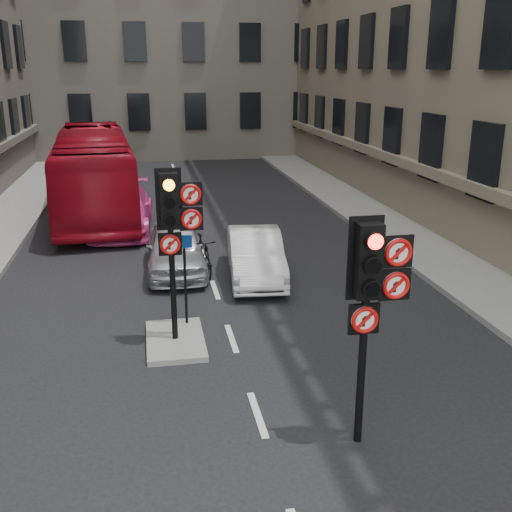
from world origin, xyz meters
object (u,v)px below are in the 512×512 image
object	(u,v)px
signal_near	(372,285)
motorcycle	(203,255)
car_white	(255,255)
car_pink	(121,210)
motorcyclist	(168,241)
car_silver	(176,248)
signal_far	(174,219)
bus_red	(94,172)
info_sign	(185,267)

from	to	relation	value
signal_near	motorcycle	size ratio (longest dim) A/B	1.95
car_white	car_pink	bearing A→B (deg)	128.13
motorcyclist	car_silver	bearing A→B (deg)	112.94
motorcyclist	car_white	bearing A→B (deg)	146.07
signal_far	motorcyclist	distance (m)	5.48
car_silver	bus_red	xyz separation A→B (m)	(-2.72, 7.95, 0.94)
signal_near	info_sign	size ratio (longest dim) A/B	1.75
signal_near	car_pink	size ratio (longest dim) A/B	0.70
car_pink	bus_red	distance (m)	3.35
signal_near	car_silver	size ratio (longest dim) A/B	0.89
car_white	car_pink	size ratio (longest dim) A/B	0.78
car_silver	motorcycle	world-z (taller)	car_silver
motorcyclist	bus_red	bearing A→B (deg)	-74.53
motorcyclist	car_pink	bearing A→B (deg)	-75.10
signal_near	car_pink	bearing A→B (deg)	106.46
bus_red	motorcycle	bearing A→B (deg)	-71.71
car_white	info_sign	distance (m)	3.77
signal_near	signal_far	xyz separation A→B (m)	(-2.60, 4.00, 0.12)
signal_far	car_white	bearing A→B (deg)	58.22
bus_red	info_sign	distance (m)	12.27
signal_far	info_sign	xyz separation A→B (m)	(0.21, 0.74, -1.27)
bus_red	motorcycle	world-z (taller)	bus_red
motorcycle	info_sign	size ratio (longest dim) A/B	0.90
signal_near	signal_far	distance (m)	4.77
car_white	bus_red	xyz separation A→B (m)	(-4.84, 8.94, 0.97)
signal_near	car_silver	xyz separation A→B (m)	(-2.38, 8.76, -1.89)
motorcycle	car_pink	bearing A→B (deg)	106.52
car_pink	motorcycle	size ratio (longest dim) A/B	2.80
motorcycle	motorcyclist	world-z (taller)	motorcyclist
car_silver	motorcycle	distance (m)	0.87
car_white	car_pink	xyz separation A→B (m)	(-3.77, 5.90, 0.09)
signal_near	motorcycle	bearing A→B (deg)	101.24
car_pink	motorcycle	bearing A→B (deg)	-63.40
signal_near	signal_far	world-z (taller)	signal_far
motorcycle	info_sign	xyz separation A→B (m)	(-0.73, -3.57, 0.89)
signal_near	motorcycle	distance (m)	8.71
car_silver	car_pink	bearing A→B (deg)	110.08
car_pink	info_sign	world-z (taller)	info_sign
signal_near	motorcyclist	world-z (taller)	signal_near
car_white	bus_red	bearing A→B (deg)	123.98
car_white	info_sign	world-z (taller)	info_sign
car_silver	info_sign	bearing A→B (deg)	-88.58
signal_near	bus_red	xyz separation A→B (m)	(-5.11, 16.70, -0.95)
car_silver	info_sign	size ratio (longest dim) A/B	1.98
signal_near	bus_red	size ratio (longest dim) A/B	0.31
car_pink	car_white	bearing A→B (deg)	-54.87
signal_near	motorcyclist	bearing A→B (deg)	105.71
info_sign	car_white	bearing A→B (deg)	63.88
signal_near	bus_red	distance (m)	17.49
signal_near	car_white	distance (m)	8.00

